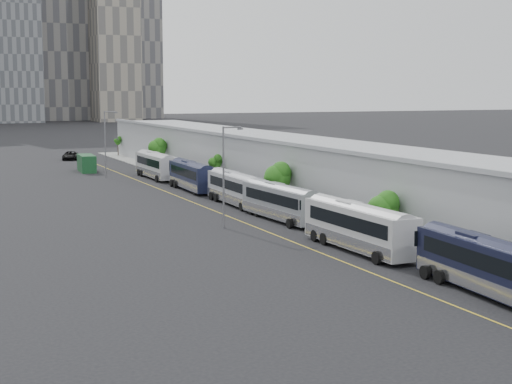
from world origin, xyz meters
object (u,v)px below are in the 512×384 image
bus_4 (237,191)px  street_lamp_far (106,140)px  bus_2 (359,231)px  bus_3 (281,205)px  suv (70,156)px  street_lamp_near (225,170)px  bus_5 (192,178)px  shipping_container (87,163)px  bus_6 (156,168)px  bus_1 (487,270)px

bus_4 → street_lamp_far: bearing=103.0°
bus_2 → bus_3: bearing=86.4°
bus_2 → street_lamp_far: size_ratio=1.35×
bus_4 → suv: bus_4 is taller
street_lamp_near → suv: street_lamp_near is taller
bus_5 → shipping_container: bearing=106.9°
bus_2 → bus_6: bearing=88.9°
street_lamp_near → suv: size_ratio=1.68×
bus_3 → shipping_container: bus_3 is taller
bus_2 → suv: size_ratio=2.34×
bus_6 → street_lamp_far: (-6.32, 4.22, 4.00)m
bus_3 → bus_4: bearing=86.9°
bus_1 → suv: 108.83m
bus_6 → bus_5: bearing=-89.0°
street_lamp_far → bus_4: bearing=-78.3°
bus_2 → bus_3: bus_2 is taller
bus_2 → street_lamp_near: size_ratio=1.39×
bus_5 → street_lamp_near: (-6.27, -27.66, 3.89)m
bus_2 → bus_4: bus_2 is taller
bus_3 → suv: 78.13m
bus_4 → bus_6: (-0.67, 29.48, 0.06)m
bus_1 → bus_5: bearing=93.9°
bus_1 → bus_6: size_ratio=0.97×
bus_2 → shipping_container: bus_2 is taller
bus_1 → bus_3: 30.79m
bus_4 → street_lamp_near: bearing=-114.9°
bus_2 → bus_3: 16.06m
bus_2 → shipping_container: 71.29m
suv → bus_2: bearing=-70.3°
bus_6 → bus_4: bearing=-88.9°
street_lamp_far → bus_5: bearing=-71.2°
bus_5 → street_lamp_far: size_ratio=1.31×
bus_5 → shipping_container: bus_5 is taller
bus_5 → suv: size_ratio=2.26×
bus_4 → bus_5: bus_5 is taller
bus_6 → street_lamp_near: bearing=-98.1°
bus_3 → bus_5: size_ratio=0.97×
bus_2 → shipping_container: size_ratio=2.15×
bus_1 → shipping_container: size_ratio=2.05×
bus_4 → street_lamp_near: 15.49m
bus_2 → bus_6: bus_2 is taller
bus_1 → shipping_container: 86.01m
bus_6 → shipping_container: size_ratio=2.12×
bus_4 → shipping_container: size_ratio=2.04×
street_lamp_far → shipping_container: 10.41m
bus_6 → street_lamp_near: street_lamp_near is taller
bus_3 → bus_5: bearing=87.8°
bus_4 → shipping_container: bus_4 is taller
shipping_container → bus_3: bearing=-78.1°
bus_4 → street_lamp_far: (-7.00, 33.70, 4.06)m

